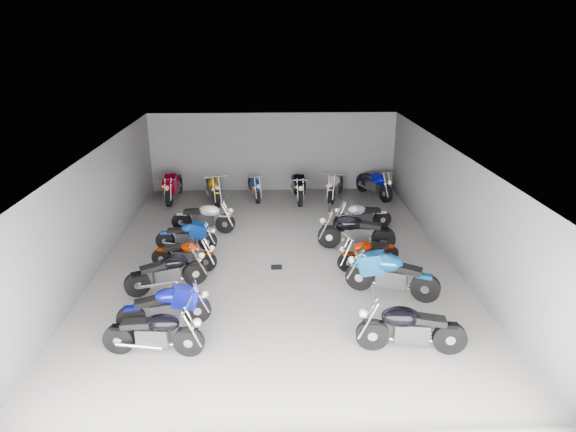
% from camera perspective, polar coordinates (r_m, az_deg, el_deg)
% --- Properties ---
extents(ground, '(14.00, 14.00, 0.00)m').
position_cam_1_polar(ground, '(15.01, -1.31, -4.89)').
color(ground, gray).
rests_on(ground, ground).
extents(wall_back, '(10.00, 0.10, 3.20)m').
position_cam_1_polar(wall_back, '(21.15, -1.67, 7.10)').
color(wall_back, slate).
rests_on(wall_back, ground).
extents(wall_left, '(0.10, 14.00, 3.20)m').
position_cam_1_polar(wall_left, '(15.19, -20.57, 0.60)').
color(wall_left, slate).
rests_on(wall_left, ground).
extents(wall_right, '(0.10, 14.00, 3.20)m').
position_cam_1_polar(wall_right, '(15.31, 17.70, 1.08)').
color(wall_right, slate).
rests_on(wall_right, ground).
extents(ceiling, '(10.00, 14.00, 0.04)m').
position_cam_1_polar(ceiling, '(13.96, -1.42, 7.18)').
color(ceiling, black).
rests_on(ceiling, wall_back).
extents(drain_grate, '(0.32, 0.32, 0.01)m').
position_cam_1_polar(drain_grate, '(14.56, -1.28, -5.70)').
color(drain_grate, black).
rests_on(drain_grate, ground).
extents(motorcycle_left_a, '(2.11, 0.47, 0.93)m').
position_cam_1_polar(motorcycle_left_a, '(11.05, -14.63, -12.44)').
color(motorcycle_left_a, black).
rests_on(motorcycle_left_a, ground).
extents(motorcycle_left_b, '(2.06, 0.65, 0.92)m').
position_cam_1_polar(motorcycle_left_b, '(11.91, -13.48, -9.84)').
color(motorcycle_left_b, black).
rests_on(motorcycle_left_b, ground).
extents(motorcycle_left_c, '(2.01, 0.97, 0.94)m').
position_cam_1_polar(motorcycle_left_c, '(13.49, -13.25, -6.06)').
color(motorcycle_left_c, black).
rests_on(motorcycle_left_c, ground).
extents(motorcycle_left_d, '(1.86, 0.55, 0.83)m').
position_cam_1_polar(motorcycle_left_d, '(14.55, -11.42, -4.19)').
color(motorcycle_left_d, black).
rests_on(motorcycle_left_d, ground).
extents(motorcycle_left_e, '(1.88, 0.41, 0.83)m').
position_cam_1_polar(motorcycle_left_e, '(15.81, -11.17, -2.18)').
color(motorcycle_left_e, black).
rests_on(motorcycle_left_e, ground).
extents(motorcycle_left_f, '(2.12, 0.55, 0.94)m').
position_cam_1_polar(motorcycle_left_f, '(17.07, -9.32, -0.15)').
color(motorcycle_left_f, black).
rests_on(motorcycle_left_f, ground).
extents(motorcycle_right_a, '(2.27, 0.53, 1.00)m').
position_cam_1_polar(motorcycle_right_a, '(11.07, 13.41, -12.02)').
color(motorcycle_right_a, black).
rests_on(motorcycle_right_a, ground).
extents(motorcycle_right_c, '(2.24, 1.12, 1.05)m').
position_cam_1_polar(motorcycle_right_c, '(13.12, 11.36, -6.40)').
color(motorcycle_right_c, black).
rests_on(motorcycle_right_c, ground).
extents(motorcycle_right_d, '(1.83, 0.73, 0.83)m').
position_cam_1_polar(motorcycle_right_d, '(14.51, 8.86, -4.08)').
color(motorcycle_right_d, black).
rests_on(motorcycle_right_d, ground).
extents(motorcycle_right_e, '(2.36, 0.57, 1.04)m').
position_cam_1_polar(motorcycle_right_e, '(15.66, 7.51, -1.72)').
color(motorcycle_right_e, black).
rests_on(motorcycle_right_e, ground).
extents(motorcycle_right_f, '(2.01, 0.52, 0.89)m').
position_cam_1_polar(motorcycle_right_f, '(17.23, 8.20, 0.00)').
color(motorcycle_right_f, black).
rests_on(motorcycle_right_f, ground).
extents(motorcycle_back_a, '(0.50, 2.39, 1.05)m').
position_cam_1_polar(motorcycle_back_a, '(20.55, -12.62, 3.27)').
color(motorcycle_back_a, black).
rests_on(motorcycle_back_a, ground).
extents(motorcycle_back_b, '(0.75, 2.21, 0.99)m').
position_cam_1_polar(motorcycle_back_b, '(20.05, -8.31, 3.04)').
color(motorcycle_back_b, black).
rests_on(motorcycle_back_b, ground).
extents(motorcycle_back_c, '(0.57, 1.95, 0.86)m').
position_cam_1_polar(motorcycle_back_c, '(20.33, -3.76, 3.25)').
color(motorcycle_back_c, black).
rests_on(motorcycle_back_c, ground).
extents(motorcycle_back_d, '(0.50, 2.34, 1.03)m').
position_cam_1_polar(motorcycle_back_d, '(20.03, 1.07, 3.30)').
color(motorcycle_back_d, black).
rests_on(motorcycle_back_d, ground).
extents(motorcycle_back_e, '(0.86, 2.15, 0.98)m').
position_cam_1_polar(motorcycle_back_e, '(20.30, 5.29, 3.36)').
color(motorcycle_back_e, black).
rests_on(motorcycle_back_e, ground).
extents(motorcycle_back_f, '(1.07, 2.17, 1.02)m').
position_cam_1_polar(motorcycle_back_f, '(20.72, 9.58, 3.57)').
color(motorcycle_back_f, black).
rests_on(motorcycle_back_f, ground).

